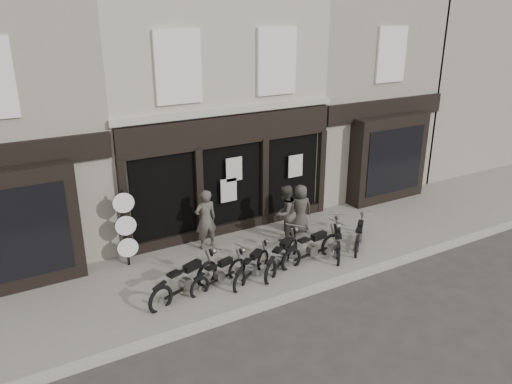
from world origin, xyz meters
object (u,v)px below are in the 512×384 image
man_centre (285,213)px  advert_sign_post (126,232)px  man_left (206,219)px  motorcycle_3 (282,258)px  motorcycle_1 (220,276)px  motorcycle_6 (359,237)px  man_right (300,209)px  motorcycle_0 (186,283)px  motorcycle_4 (312,250)px  motorcycle_2 (252,268)px  motorcycle_5 (337,243)px

man_centre → advert_sign_post: 4.78m
man_left → motorcycle_3: bearing=120.6°
motorcycle_1 → motorcycle_6: 4.71m
motorcycle_6 → man_right: (-1.02, 1.69, 0.54)m
man_right → motorcycle_1: bearing=36.0°
motorcycle_3 → man_left: man_left is taller
motorcycle_1 → man_centre: (2.95, 1.42, 0.64)m
motorcycle_0 → advert_sign_post: bearing=88.9°
man_left → advert_sign_post: advert_sign_post is taller
motorcycle_3 → man_left: 2.62m
motorcycle_4 → man_right: (0.80, 1.76, 0.49)m
motorcycle_0 → motorcycle_2: bearing=-22.6°
motorcycle_6 → advert_sign_post: bearing=117.1°
motorcycle_5 → motorcycle_3: bearing=127.7°
motorcycle_6 → man_centre: man_centre is taller
motorcycle_0 → motorcycle_4: motorcycle_0 is taller
motorcycle_0 → man_centre: man_centre is taller
motorcycle_1 → advert_sign_post: (-1.76, 2.21, 0.79)m
motorcycle_0 → motorcycle_5: 4.83m
motorcycle_2 → man_right: size_ratio=1.10×
advert_sign_post → man_left: bearing=6.9°
motorcycle_6 → man_left: man_left is taller
motorcycle_2 → man_centre: size_ratio=0.98×
motorcycle_1 → advert_sign_post: advert_sign_post is taller
motorcycle_0 → man_right: bearing=-0.7°
motorcycle_3 → man_right: size_ratio=1.21×
motorcycle_0 → motorcycle_1: 0.96m
motorcycle_0 → motorcycle_6: size_ratio=1.41×
motorcycle_4 → motorcycle_6: size_ratio=1.44×
man_left → motorcycle_1: bearing=74.1°
motorcycle_1 → motorcycle_3: bearing=-18.6°
motorcycle_1 → motorcycle_6: (4.71, -0.03, 0.00)m
motorcycle_4 → motorcycle_6: motorcycle_4 is taller
motorcycle_4 → motorcycle_6: (1.82, 0.07, -0.05)m
motorcycle_0 → motorcycle_2: motorcycle_0 is taller
motorcycle_1 → motorcycle_3: (1.89, -0.07, 0.05)m
motorcycle_5 → motorcycle_6: (0.84, -0.00, -0.01)m
motorcycle_3 → motorcycle_5: size_ratio=1.11×
motorcycle_2 → advert_sign_post: 3.62m
motorcycle_2 → motorcycle_4: bearing=-32.8°
motorcycle_3 → motorcycle_6: size_ratio=1.23×
motorcycle_1 → man_centre: size_ratio=1.06×
motorcycle_6 → man_right: size_ratio=0.98×
motorcycle_0 → motorcycle_1: motorcycle_0 is taller
man_right → motorcycle_2: bearing=44.1°
motorcycle_0 → man_left: 2.71m
motorcycle_0 → motorcycle_6: (5.67, -0.00, -0.07)m
advert_sign_post → man_right: bearing=3.6°
motorcycle_3 → man_left: (-1.30, 2.18, 0.63)m
motorcycle_3 → man_left: bearing=86.8°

